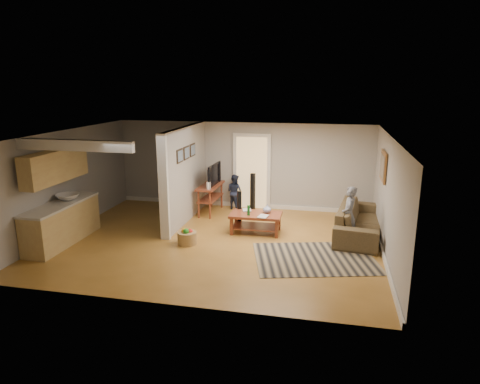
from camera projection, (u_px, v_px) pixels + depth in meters
name	position (u px, v px, depth m)	size (l,w,h in m)	color
ground	(216.00, 241.00, 9.98)	(7.50, 7.50, 0.00)	olive
room_shell	(177.00, 175.00, 10.24)	(7.54, 6.02, 2.52)	#A7A4A0
area_rug	(315.00, 258.00, 9.01)	(2.49, 1.82, 0.01)	black
sofa	(359.00, 235.00, 10.40)	(2.53, 0.99, 0.74)	#423A21
coffee_table	(257.00, 218.00, 10.50)	(1.26, 0.75, 0.74)	#612B17
tv_console	(211.00, 187.00, 12.03)	(0.53, 1.31, 1.11)	#612B17
speaker_left	(239.00, 209.00, 10.88)	(0.10, 0.10, 0.95)	black
speaker_right	(253.00, 193.00, 12.19)	(0.11, 0.11, 1.12)	black
toy_basket	(187.00, 237.00, 9.79)	(0.44, 0.44, 0.39)	olive
child	(347.00, 242.00, 9.93)	(0.49, 0.32, 1.33)	slate
toddler	(235.00, 209.00, 12.57)	(0.50, 0.39, 1.03)	#1F2741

